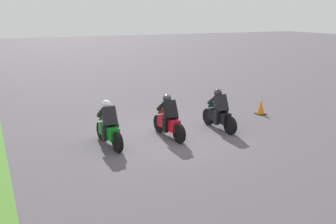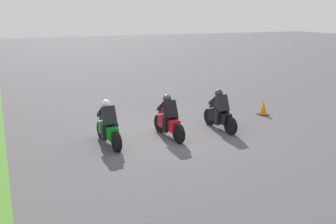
% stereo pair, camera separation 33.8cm
% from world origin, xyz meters
% --- Properties ---
extents(ground_plane, '(120.00, 120.00, 0.00)m').
position_xyz_m(ground_plane, '(0.00, 0.00, 0.00)').
color(ground_plane, '#4B474C').
extents(rider_lane_a, '(2.04, 0.55, 1.51)m').
position_xyz_m(rider_lane_a, '(-0.11, -2.15, 0.62)').
color(rider_lane_a, black).
rests_on(rider_lane_a, ground_plane).
extents(rider_lane_b, '(2.04, 0.55, 1.51)m').
position_xyz_m(rider_lane_b, '(-0.16, -0.05, 0.62)').
color(rider_lane_b, black).
rests_on(rider_lane_b, ground_plane).
extents(rider_lane_c, '(2.04, 0.55, 1.51)m').
position_xyz_m(rider_lane_c, '(-0.12, 2.10, 0.62)').
color(rider_lane_c, black).
rests_on(rider_lane_c, ground_plane).
extents(traffic_cone, '(0.40, 0.40, 0.63)m').
position_xyz_m(traffic_cone, '(0.98, -4.97, 0.29)').
color(traffic_cone, black).
rests_on(traffic_cone, ground_plane).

